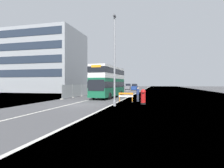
# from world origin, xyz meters

# --- Properties ---
(ground) EXTENTS (140.00, 280.00, 0.10)m
(ground) POSITION_xyz_m (0.65, 0.16, -0.05)
(ground) COLOR #424244
(double_decker_bus) EXTENTS (3.29, 10.48, 4.91)m
(double_decker_bus) POSITION_xyz_m (0.48, 10.04, 2.61)
(double_decker_bus) COLOR #145638
(double_decker_bus) RESTS_ON ground
(lamppost_foreground) EXTENTS (0.29, 0.70, 9.16)m
(lamppost_foreground) POSITION_xyz_m (3.85, -0.22, 4.34)
(lamppost_foreground) COLOR gray
(lamppost_foreground) RESTS_ON ground
(red_pillar_postbox) EXTENTS (0.58, 0.58, 1.64)m
(red_pillar_postbox) POSITION_xyz_m (6.52, 2.07, 0.90)
(red_pillar_postbox) COLOR black
(red_pillar_postbox) RESTS_ON ground
(roadworks_barrier) EXTENTS (1.75, 0.51, 1.15)m
(roadworks_barrier) POSITION_xyz_m (4.31, 3.88, 0.73)
(roadworks_barrier) COLOR orange
(roadworks_barrier) RESTS_ON ground
(construction_site_fence) EXTENTS (0.44, 27.40, 2.12)m
(construction_site_fence) POSITION_xyz_m (-5.20, 19.02, 1.02)
(construction_site_fence) COLOR #A8AAAD
(construction_site_fence) RESTS_ON ground
(car_oncoming_near) EXTENTS (2.06, 4.58, 2.11)m
(car_oncoming_near) POSITION_xyz_m (-2.54, 26.52, 1.00)
(car_oncoming_near) COLOR navy
(car_oncoming_near) RESTS_ON ground
(car_receding_mid) EXTENTS (2.04, 4.08, 2.39)m
(car_receding_mid) POSITION_xyz_m (-3.02, 34.78, 1.11)
(car_receding_mid) COLOR black
(car_receding_mid) RESTS_ON ground
(car_receding_far) EXTENTS (2.00, 3.93, 2.18)m
(car_receding_far) POSITION_xyz_m (0.55, 43.93, 1.01)
(car_receding_far) COLOR navy
(car_receding_far) RESTS_ON ground
(car_far_side) EXTENTS (1.99, 4.23, 2.22)m
(car_far_side) POSITION_xyz_m (-2.67, 50.50, 1.03)
(car_far_side) COLOR slate
(car_far_side) RESTS_ON ground
(bare_tree_far_verge_near) EXTENTS (2.82, 2.65, 4.93)m
(bare_tree_far_verge_near) POSITION_xyz_m (-14.87, 24.97, 2.50)
(bare_tree_far_verge_near) COLOR #4C3D2D
(bare_tree_far_verge_near) RESTS_ON ground
(pedestrian_at_kerb) EXTENTS (0.34, 0.34, 1.76)m
(pedestrian_at_kerb) POSITION_xyz_m (5.63, 5.11, 0.89)
(pedestrian_at_kerb) COLOR #2D3342
(pedestrian_at_kerb) RESTS_ON ground
(backdrop_office_block) EXTENTS (22.95, 13.92, 16.40)m
(backdrop_office_block) POSITION_xyz_m (-23.89, 26.42, 8.20)
(backdrop_office_block) COLOR gray
(backdrop_office_block) RESTS_ON ground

